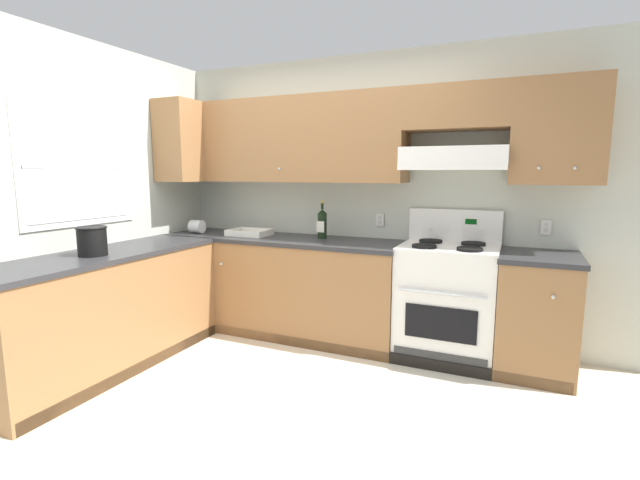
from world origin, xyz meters
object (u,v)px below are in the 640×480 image
(wine_bottle, at_px, (322,223))
(bowl, at_px, (250,233))
(paper_towel_roll, at_px, (197,227))
(stove, at_px, (447,301))
(bucket, at_px, (92,240))

(wine_bottle, height_order, bowl, wine_bottle)
(paper_towel_roll, bearing_deg, bowl, 6.21)
(stove, distance_m, wine_bottle, 1.28)
(wine_bottle, relative_size, bowl, 0.89)
(paper_towel_roll, bearing_deg, stove, 1.77)
(wine_bottle, relative_size, paper_towel_roll, 2.60)
(stove, xyz_separation_m, wine_bottle, (-1.15, 0.10, 0.57))
(wine_bottle, height_order, bucket, wine_bottle)
(wine_bottle, bearing_deg, stove, -4.88)
(wine_bottle, distance_m, bucket, 1.88)
(stove, bearing_deg, bowl, -179.60)
(wine_bottle, bearing_deg, bucket, -128.80)
(paper_towel_roll, bearing_deg, wine_bottle, 7.67)
(stove, xyz_separation_m, bowl, (-1.86, -0.01, 0.45))
(stove, distance_m, paper_towel_roll, 2.48)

